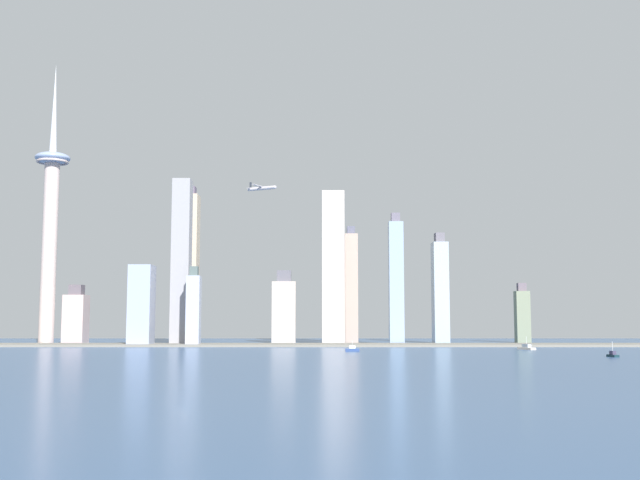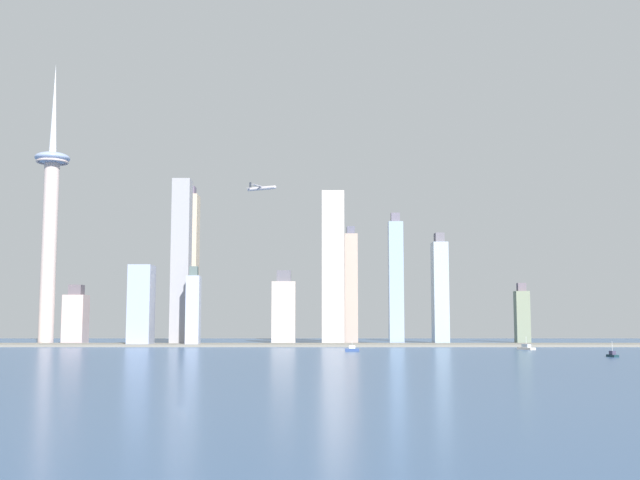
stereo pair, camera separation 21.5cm
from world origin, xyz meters
name	(u,v)px [view 2 (the right image)]	position (x,y,z in m)	size (l,w,h in m)	color
ground_plane	(182,408)	(0.00, 0.00, 0.00)	(6000.00, 6000.00, 0.00)	#33517C
waterfront_pier	(279,345)	(0.00, 501.47, 1.04)	(702.22, 58.05, 2.08)	slate
observation_tower	(50,215)	(-230.83, 539.05, 128.33)	(34.29, 34.29, 282.60)	beige
skyscraper_0	(283,310)	(-0.48, 591.65, 34.47)	(24.79, 14.15, 76.05)	beige
skyscraper_1	(181,262)	(-97.02, 524.48, 80.43)	(17.27, 18.88, 160.85)	#949296
skyscraper_2	(522,315)	(252.67, 601.56, 29.01)	(14.61, 12.87, 63.26)	gray
skyscraper_3	(189,267)	(-98.98, 579.00, 78.86)	(18.56, 23.02, 163.26)	#C4AD91
skyscraper_4	(440,291)	(162.71, 582.29, 54.24)	(15.36, 23.43, 114.70)	#A2B2BF
skyscraper_5	(193,309)	(-79.39, 494.05, 34.07)	(12.38, 13.77, 73.47)	#A9B1CB
skyscraper_6	(75,317)	(-210.54, 565.11, 26.73)	(21.19, 23.02, 59.66)	#C1A6A1
skyscraper_7	(141,305)	(-129.21, 500.87, 37.56)	(20.98, 25.16, 75.12)	#98A5C4
skyscraper_8	(351,287)	(70.37, 595.51, 58.82)	(13.67, 26.13, 122.86)	tan
skyscraper_9	(396,281)	(112.62, 539.64, 62.19)	(14.23, 13.32, 129.97)	#8DA4C2
skyscraper_10	(333,267)	(50.83, 560.66, 77.28)	(22.54, 25.07, 154.55)	beige
boat_1	(612,355)	(228.90, 290.68, 1.42)	(5.21, 10.31, 10.02)	#112A32
boat_2	(526,348)	(206.08, 414.96, 1.60)	(11.93, 17.28, 10.54)	beige
boat_3	(352,349)	(62.26, 376.62, 1.70)	(10.89, 3.01, 8.01)	navy
airplane	(262,188)	(-14.90, 470.09, 143.10)	(27.70, 27.90, 8.15)	#BCB3BA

